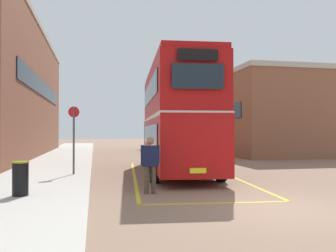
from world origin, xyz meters
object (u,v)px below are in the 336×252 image
Objects in this scene: double_decker_bus at (176,117)px; litter_bin at (20,178)px; single_deck_bus at (168,134)px; pedestrian_boarding at (150,161)px; bus_stop_sign at (74,134)px.

litter_bin is at bearing -135.16° from double_decker_bus.
pedestrian_boarding is (-5.20, -22.46, -0.66)m from single_deck_bus.
double_decker_bus is at bearing 68.90° from pedestrian_boarding.
bus_stop_sign is (1.13, 4.68, 1.17)m from litter_bin.
double_decker_bus is at bearing 10.87° from bus_stop_sign.
single_deck_bus is 3.57× the size of bus_stop_sign.
litter_bin is (-3.57, -0.38, -0.38)m from pedestrian_boarding.
pedestrian_boarding is 3.61m from litter_bin.
double_decker_bus is 8.07m from litter_bin.
double_decker_bus reaches higher than single_deck_bus.
litter_bin is at bearing -111.00° from single_deck_bus.
pedestrian_boarding is 1.84× the size of litter_bin.
litter_bin is 4.95m from bus_stop_sign.
pedestrian_boarding is at bearing -111.10° from double_decker_bus.
bus_stop_sign is at bearing 119.68° from pedestrian_boarding.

